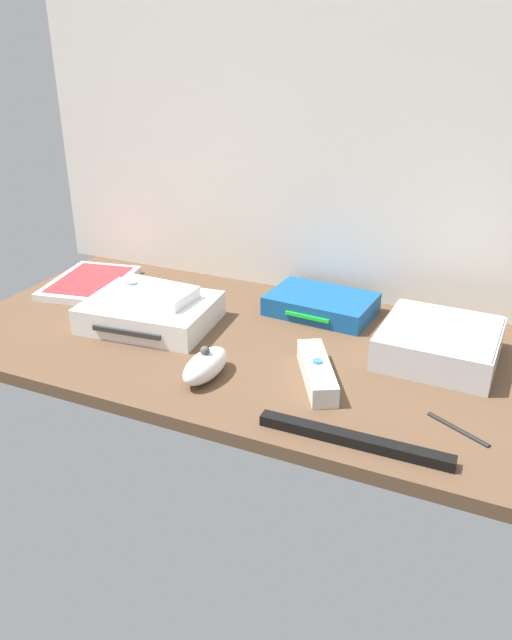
# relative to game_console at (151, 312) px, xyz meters

# --- Properties ---
(ground_plane) EXTENTS (1.00, 0.48, 0.02)m
(ground_plane) POSITION_rel_game_console_xyz_m (0.19, 0.01, -0.03)
(ground_plane) COLOR brown
(ground_plane) RESTS_ON ground
(back_wall) EXTENTS (1.10, 0.01, 0.64)m
(back_wall) POSITION_rel_game_console_xyz_m (0.19, 0.26, 0.30)
(back_wall) COLOR silver
(back_wall) RESTS_ON ground
(game_console) EXTENTS (0.22, 0.18, 0.04)m
(game_console) POSITION_rel_game_console_xyz_m (0.00, 0.00, 0.00)
(game_console) COLOR white
(game_console) RESTS_ON ground_plane
(mini_computer) EXTENTS (0.18, 0.18, 0.05)m
(mini_computer) POSITION_rel_game_console_xyz_m (0.47, 0.08, 0.00)
(mini_computer) COLOR silver
(mini_computer) RESTS_ON ground_plane
(game_case) EXTENTS (0.17, 0.21, 0.02)m
(game_case) POSITION_rel_game_console_xyz_m (-0.21, 0.10, -0.01)
(game_case) COLOR white
(game_case) RESTS_ON ground_plane
(network_router) EXTENTS (0.19, 0.13, 0.03)m
(network_router) POSITION_rel_game_console_xyz_m (0.25, 0.16, -0.00)
(network_router) COLOR #145193
(network_router) RESTS_ON ground_plane
(remote_wand) EXTENTS (0.10, 0.15, 0.03)m
(remote_wand) POSITION_rel_game_console_xyz_m (0.32, -0.06, -0.01)
(remote_wand) COLOR white
(remote_wand) RESTS_ON ground_plane
(remote_nunchuk) EXTENTS (0.05, 0.10, 0.05)m
(remote_nunchuk) POSITION_rel_game_console_xyz_m (0.17, -0.12, -0.00)
(remote_nunchuk) COLOR white
(remote_nunchuk) RESTS_ON ground_plane
(remote_classic_pad) EXTENTS (0.15, 0.09, 0.02)m
(remote_classic_pad) POSITION_rel_game_console_xyz_m (-0.00, 0.01, 0.03)
(remote_classic_pad) COLOR white
(remote_classic_pad) RESTS_ON game_console
(sensor_bar) EXTENTS (0.24, 0.02, 0.01)m
(sensor_bar) POSITION_rel_game_console_xyz_m (0.41, -0.19, -0.01)
(sensor_bar) COLOR black
(sensor_bar) RESTS_ON ground_plane
(stylus_pen) EXTENTS (0.08, 0.05, 0.01)m
(stylus_pen) POSITION_rel_game_console_xyz_m (0.52, -0.11, -0.02)
(stylus_pen) COLOR black
(stylus_pen) RESTS_ON ground_plane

